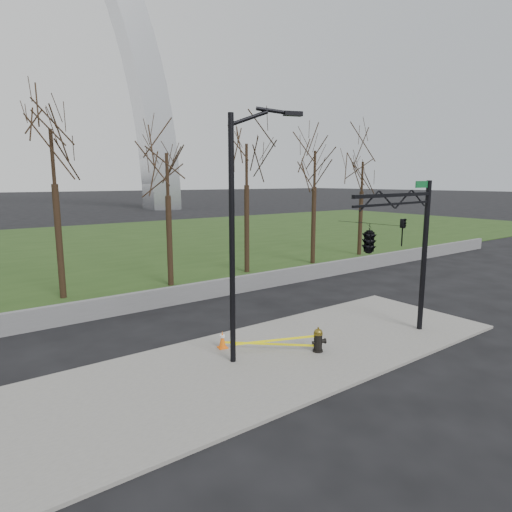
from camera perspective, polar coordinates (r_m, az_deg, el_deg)
ground at (r=15.29m, az=2.87°, el=-13.18°), size 500.00×500.00×0.00m
sidewalk at (r=15.27m, az=2.87°, el=-13.00°), size 18.00×6.00×0.10m
grass_strip at (r=42.23m, az=-23.96°, el=0.92°), size 120.00×40.00×0.06m
guardrail at (r=21.58m, az=-10.80°, el=-5.15°), size 60.00×0.30×0.90m
tree_row at (r=24.14m, az=-17.99°, el=6.08°), size 43.50×4.00×9.17m
fire_hydrant at (r=15.50m, az=8.21°, el=-10.93°), size 0.54×0.39×0.88m
traffic_cone at (r=15.73m, az=-4.44°, el=-10.90°), size 0.37×0.37×0.62m
street_light at (r=13.64m, az=-2.27°, el=4.45°), size 2.30×0.96×8.21m
traffic_signal_mast at (r=15.18m, az=16.22°, el=2.54°), size 5.07×2.53×6.00m
caution_tape at (r=15.26m, az=2.24°, el=-11.26°), size 2.84×2.27×0.45m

